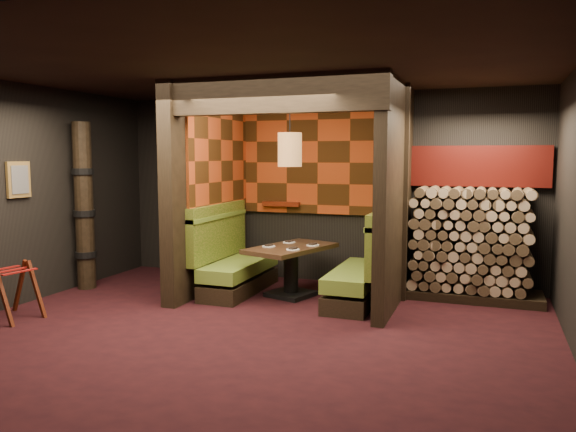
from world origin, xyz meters
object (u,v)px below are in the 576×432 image
Objects in this scene: booth_bench_left at (233,264)px; totem_column at (84,207)px; pendant_lamp at (290,150)px; booth_bench_right at (364,273)px; firewood_stack at (476,244)px; dining_table at (291,263)px; luggage_rack at (12,289)px.

booth_bench_left is 2.30m from totem_column.
totem_column is (-2.96, -0.53, -0.82)m from pendant_lamp.
firewood_stack reaches higher than booth_bench_right.
booth_bench_right is 0.92× the size of firewood_stack.
firewood_stack reaches higher than dining_table.
totem_column is at bearing -172.14° from booth_bench_right.
booth_bench_left is 3.34m from firewood_stack.
totem_column is at bearing -166.81° from firewood_stack.
dining_table is at bearing 11.04° from totem_column.
booth_bench_right is at bearing -1.50° from dining_table.
dining_table reaches higher than luggage_rack.
booth_bench_left is 1.89m from booth_bench_right.
luggage_rack is 1.78m from totem_column.
booth_bench_left reaches higher than luggage_rack.
dining_table is 2.02× the size of luggage_rack.
booth_bench_left is 1.00× the size of booth_bench_right.
pendant_lamp is at bearing -90.00° from dining_table.
pendant_lamp is 0.62× the size of firewood_stack.
booth_bench_right is at bearing -152.65° from firewood_stack.
totem_column reaches higher than luggage_rack.
luggage_rack is at bearing -150.76° from booth_bench_right.
pendant_lamp is (0.87, -0.02, 1.60)m from booth_bench_left.
pendant_lamp reaches higher than firewood_stack.
pendant_lamp is (-1.02, -0.02, 1.60)m from booth_bench_right.
pendant_lamp is 2.78m from firewood_stack.
booth_bench_left is at bearing 14.75° from totem_column.
totem_column is 1.39× the size of firewood_stack.
booth_bench_left is at bearing 180.00° from booth_bench_right.
booth_bench_left is at bearing -167.83° from firewood_stack.
pendant_lamp is 0.45× the size of totem_column.
luggage_rack is at bearing -142.75° from pendant_lamp.
totem_column reaches higher than dining_table.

